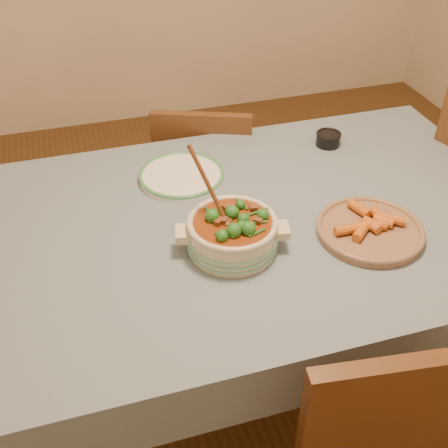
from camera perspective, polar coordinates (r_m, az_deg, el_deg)
The scene contains 7 objects.
floor at distance 2.24m, azimuth 3.00°, elevation -14.83°, with size 4.50×4.50×0.00m, color #4F3116.
dining_table at distance 1.76m, azimuth 3.69°, elevation -1.59°, with size 1.68×1.08×0.76m.
stew_casserole at distance 1.54m, azimuth 0.84°, elevation -0.78°, with size 0.32×0.29×0.30m.
white_plate at distance 1.87m, azimuth -4.33°, elevation 4.94°, with size 0.34×0.34×0.02m.
condiment_bowl at distance 2.09m, azimuth 10.55°, elevation 8.57°, with size 0.10×0.10×0.05m.
fried_plate at distance 1.67m, azimuth 14.63°, elevation -0.48°, with size 0.33×0.33×0.05m.
chair_far at distance 2.39m, azimuth -1.88°, elevation 4.50°, with size 0.50×0.50×0.83m.
Camera 1 is at (-0.50, -1.27, 1.78)m, focal length 45.00 mm.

